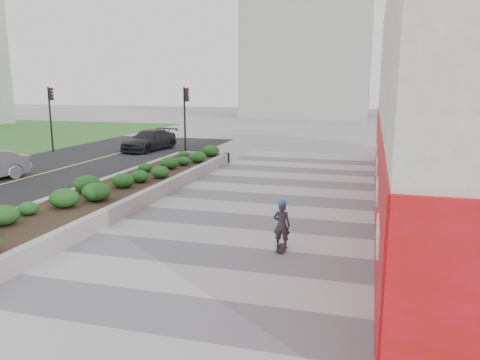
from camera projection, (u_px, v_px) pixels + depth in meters
The scene contains 11 objects.
ground at pixel (190, 284), 10.41m from camera, with size 160.00×160.00×0.00m, color gray.
walkway at pixel (229, 241), 13.23m from camera, with size 8.00×36.00×0.01m, color #A8A8AD.
building at pixel (472, 96), 16.20m from camera, with size 6.04×24.08×8.00m.
planter at pixel (126, 186), 18.39m from camera, with size 3.00×18.00×0.90m.
traffic_signal_near at pixel (186, 111), 28.28m from camera, with size 0.33×0.28×4.20m.
traffic_signal_far at pixel (51, 110), 30.27m from camera, with size 0.33×0.28×4.20m.
distant_bldg_north_l at pixel (309, 41), 61.57m from camera, with size 16.00×12.00×20.00m, color #ADAAA3.
distant_bldg_north_r at pixel (469, 24), 60.53m from camera, with size 14.00×10.00×24.00m, color #ADAAA3.
manhole_cover at pixel (246, 243), 13.10m from camera, with size 0.44×0.44×0.01m, color #595654.
skateboarder at pixel (282, 225), 12.38m from camera, with size 0.46×0.73×1.40m.
car_dark at pixel (149, 140), 31.38m from camera, with size 1.91×4.71×1.37m, color black.
Camera 1 is at (3.74, -9.06, 4.35)m, focal length 35.00 mm.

